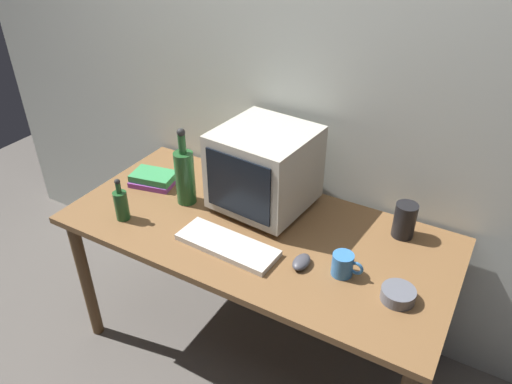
{
  "coord_description": "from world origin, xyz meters",
  "views": [
    {
      "loc": [
        0.82,
        -1.42,
        1.97
      ],
      "look_at": [
        0.0,
        0.0,
        0.92
      ],
      "focal_mm": 34.03,
      "sensor_mm": 36.0,
      "label": 1
    }
  ],
  "objects": [
    {
      "name": "metal_canister",
      "position": [
        0.55,
        0.26,
        0.81
      ],
      "size": [
        0.09,
        0.09,
        0.15
      ],
      "primitive_type": "cylinder",
      "color": "black",
      "rests_on": "desk"
    },
    {
      "name": "keyboard",
      "position": [
        -0.03,
        -0.17,
        0.75
      ],
      "size": [
        0.43,
        0.17,
        0.02
      ],
      "primitive_type": "cube",
      "rotation": [
        0.0,
        0.0,
        -0.05
      ],
      "color": "beige",
      "rests_on": "desk"
    },
    {
      "name": "mug",
      "position": [
        0.42,
        -0.09,
        0.78
      ],
      "size": [
        0.12,
        0.08,
        0.09
      ],
      "color": "#3370B2",
      "rests_on": "desk"
    },
    {
      "name": "computer_mouse",
      "position": [
        0.27,
        -0.12,
        0.76
      ],
      "size": [
        0.06,
        0.1,
        0.04
      ],
      "primitive_type": "ellipsoid",
      "rotation": [
        0.0,
        0.0,
        -0.0
      ],
      "color": "#3F3F47",
      "rests_on": "desk"
    },
    {
      "name": "cd_spindle",
      "position": [
        0.63,
        -0.11,
        0.76
      ],
      "size": [
        0.12,
        0.12,
        0.04
      ],
      "primitive_type": "cylinder",
      "color": "#595B66",
      "rests_on": "desk"
    },
    {
      "name": "ground_plane",
      "position": [
        0.0,
        0.0,
        0.0
      ],
      "size": [
        6.0,
        6.0,
        0.0
      ],
      "primitive_type": "plane",
      "color": "#56514C"
    },
    {
      "name": "bottle_tall",
      "position": [
        -0.37,
        0.02,
        0.88
      ],
      "size": [
        0.09,
        0.09,
        0.36
      ],
      "color": "#1E4C23",
      "rests_on": "desk"
    },
    {
      "name": "back_wall",
      "position": [
        0.0,
        0.45,
        1.25
      ],
      "size": [
        4.0,
        0.08,
        2.5
      ],
      "primitive_type": "cube",
      "color": "beige",
      "rests_on": "ground"
    },
    {
      "name": "crt_monitor",
      "position": [
        -0.05,
        0.16,
        0.93
      ],
      "size": [
        0.41,
        0.42,
        0.37
      ],
      "color": "#B2AD9E",
      "rests_on": "desk"
    },
    {
      "name": "bottle_short",
      "position": [
        -0.53,
        -0.23,
        0.81
      ],
      "size": [
        0.06,
        0.06,
        0.2
      ],
      "color": "#1E4C23",
      "rests_on": "desk"
    },
    {
      "name": "book_stack",
      "position": [
        -0.6,
        0.06,
        0.77
      ],
      "size": [
        0.23,
        0.19,
        0.06
      ],
      "color": "#843893",
      "rests_on": "desk"
    },
    {
      "name": "desk",
      "position": [
        0.0,
        0.0,
        0.65
      ],
      "size": [
        1.64,
        0.77,
        0.74
      ],
      "color": "brown",
      "rests_on": "ground"
    }
  ]
}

